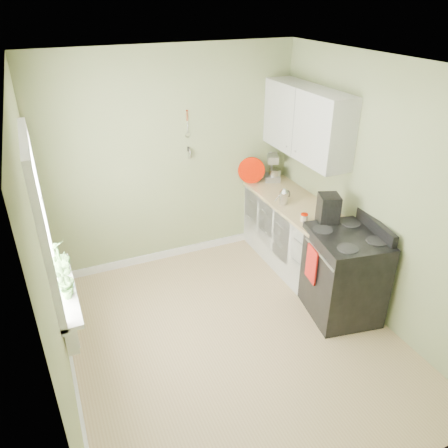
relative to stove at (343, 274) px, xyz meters
name	(u,v)px	position (x,y,z in m)	size (l,w,h in m)	color
floor	(233,339)	(-1.28, 0.07, -0.51)	(3.20, 3.60, 0.02)	tan
ceiling	(237,65)	(-1.28, 0.07, 2.21)	(3.20, 3.60, 0.02)	white
wall_back	(173,161)	(-1.28, 1.88, 0.85)	(3.20, 0.02, 2.70)	#8E9968
wall_left	(45,264)	(-2.89, 0.07, 0.85)	(0.02, 3.60, 2.70)	#8E9968
wall_right	(376,194)	(0.33, 0.07, 0.85)	(0.02, 3.60, 2.70)	#8E9968
base_cabinets	(292,234)	(0.02, 1.07, -0.06)	(0.60, 1.60, 0.87)	silver
countertop	(295,202)	(0.01, 1.07, 0.39)	(0.64, 1.60, 0.04)	tan
upper_cabinets	(306,122)	(0.15, 1.17, 1.35)	(0.35, 1.40, 0.80)	silver
window	(41,224)	(-2.86, 0.37, 1.05)	(0.06, 1.14, 1.44)	white
window_sill	(65,289)	(-2.79, 0.37, 0.38)	(0.18, 1.14, 0.04)	white
radiator	(68,322)	(-2.82, 0.32, 0.05)	(0.12, 0.50, 0.35)	white
wall_utensils	(188,142)	(-1.08, 1.85, 1.07)	(0.02, 0.14, 0.58)	tan
stove	(343,274)	(0.00, 0.00, 0.00)	(0.82, 0.90, 1.10)	black
stand_mixer	(272,167)	(0.10, 1.81, 0.58)	(0.30, 0.36, 0.39)	#B2B2B7
kettle	(284,196)	(-0.16, 1.05, 0.51)	(0.19, 0.11, 0.19)	silver
coffee_maker	(328,212)	(-0.02, 0.37, 0.59)	(0.28, 0.29, 0.37)	black
red_tray	(251,170)	(-0.23, 1.79, 0.59)	(0.36, 0.36, 0.02)	#AD1400
jar	(304,217)	(-0.18, 0.56, 0.46)	(0.08, 0.08, 0.09)	#C1B69A
plant_a	(65,284)	(-2.78, 0.19, 0.56)	(0.16, 0.11, 0.30)	#3B612E
plant_b	(64,278)	(-2.78, 0.27, 0.56)	(0.17, 0.14, 0.31)	#3B612E
plant_c	(59,256)	(-2.78, 0.64, 0.57)	(0.18, 0.18, 0.33)	#3B612E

